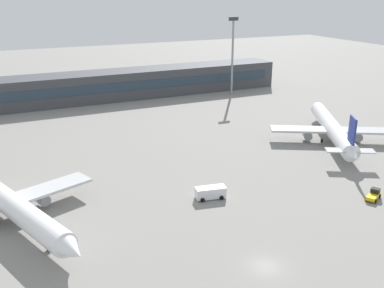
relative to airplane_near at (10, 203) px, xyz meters
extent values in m
plane|color=gray|center=(29.36, 13.31, -3.09)|extent=(400.00, 400.00, 0.00)
cube|color=#3F4247|center=(29.36, 72.41, 1.41)|extent=(129.26, 12.00, 9.00)
cube|color=#263847|center=(29.36, 66.36, 1.86)|extent=(122.79, 0.16, 2.80)
cylinder|color=white|center=(-0.09, 0.25, 0.04)|extent=(15.15, 33.21, 3.60)
cone|color=white|center=(6.36, -17.25, 0.04)|extent=(4.57, 4.89, 3.42)
cube|color=silver|center=(-0.42, 1.13, -0.25)|extent=(28.21, 14.08, 0.47)
cylinder|color=gray|center=(4.91, 3.10, -1.58)|extent=(2.82, 3.50, 1.89)
cylinder|color=black|center=(4.03, -10.94, -2.61)|extent=(0.68, 1.02, 0.95)
cylinder|color=black|center=(1.56, 2.87, -2.61)|extent=(0.68, 1.02, 0.95)
cylinder|color=white|center=(71.97, 9.46, 0.09)|extent=(19.99, 32.11, 3.66)
cone|color=white|center=(81.16, 26.07, 0.09)|extent=(4.99, 5.21, 3.48)
cone|color=white|center=(62.87, -6.99, 0.09)|extent=(4.01, 4.44, 2.56)
cube|color=navy|center=(64.28, -4.45, 4.57)|extent=(2.35, 3.88, 5.30)
cube|color=silver|center=(64.14, -4.70, 0.28)|extent=(9.73, 7.02, 0.23)
cube|color=silver|center=(71.50, 8.61, -0.20)|extent=(27.52, 18.03, 0.48)
cylinder|color=gray|center=(76.56, 5.82, -1.56)|extent=(3.18, 3.63, 1.93)
cylinder|color=gray|center=(66.45, 11.41, -1.56)|extent=(3.18, 3.63, 1.93)
cylinder|color=black|center=(77.84, 20.08, -2.61)|extent=(0.80, 1.03, 0.96)
cylinder|color=black|center=(73.23, 6.56, -2.61)|extent=(0.80, 1.03, 0.96)
cylinder|color=black|center=(68.84, 8.98, -2.61)|extent=(0.80, 1.03, 0.96)
cube|color=yellow|center=(57.06, -18.09, -2.44)|extent=(3.89, 2.99, 0.60)
cube|color=black|center=(57.86, -17.68, -1.79)|extent=(1.62, 1.75, 0.90)
cylinder|color=black|center=(58.48, -18.23, -2.74)|extent=(0.74, 0.54, 0.70)
cylinder|color=black|center=(57.76, -16.85, -2.74)|extent=(0.74, 0.54, 0.70)
cylinder|color=black|center=(56.35, -19.34, -2.74)|extent=(0.74, 0.54, 0.70)
cylinder|color=black|center=(55.63, -17.95, -2.74)|extent=(0.74, 0.54, 0.70)
cube|color=white|center=(31.79, -5.93, -1.96)|extent=(5.47, 2.89, 1.90)
cube|color=#1E2633|center=(29.82, -5.57, -1.46)|extent=(0.49, 1.90, 0.70)
cylinder|color=black|center=(30.30, -4.62, -2.71)|extent=(0.80, 0.41, 0.76)
cylinder|color=black|center=(29.94, -6.63, -2.71)|extent=(0.80, 0.41, 0.76)
cylinder|color=black|center=(33.65, -5.22, -2.71)|extent=(0.80, 0.41, 0.76)
cylinder|color=black|center=(33.28, -7.23, -2.71)|extent=(0.80, 0.41, 0.76)
cylinder|color=gray|center=(74.26, 61.49, 9.10)|extent=(0.70, 0.70, 24.37)
cube|color=#333338|center=(74.26, 61.49, 21.89)|extent=(3.20, 0.80, 1.20)
camera|label=1|loc=(-0.04, -67.21, 31.44)|focal=41.30mm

